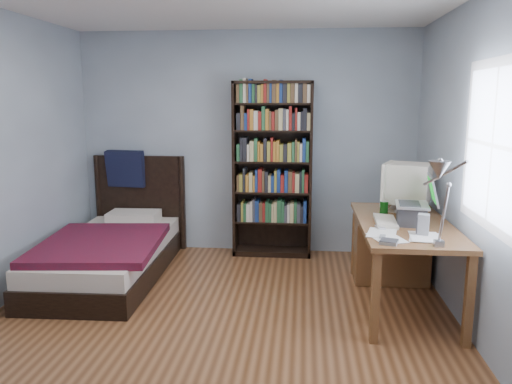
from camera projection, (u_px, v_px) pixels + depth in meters
The scene contains 14 objects.
room at pixel (217, 168), 3.62m from camera, with size 4.20×4.24×2.50m.
desk at pixel (394, 243), 4.68m from camera, with size 0.75×1.57×0.73m.
crt_monitor at pixel (406, 184), 4.55m from camera, with size 0.51×0.47×0.45m.
laptop at pixel (414, 211), 4.10m from camera, with size 0.37×0.37×0.41m.
desk_lamp at pixel (440, 180), 3.02m from camera, with size 0.26×0.56×0.67m.
keyboard at pixel (385, 221), 4.15m from camera, with size 0.17×0.43×0.03m, color beige.
speaker at pixel (423, 225), 3.77m from camera, with size 0.08×0.08×0.16m, color gray.
soda_can at pixel (384, 209), 4.41m from camera, with size 0.07×0.07×0.13m, color #07370A.
mouse at pixel (398, 212), 4.51m from camera, with size 0.06×0.10×0.03m, color silver.
phone_silver at pixel (380, 228), 3.97m from camera, with size 0.05×0.11×0.02m, color silver.
phone_grey at pixel (383, 237), 3.71m from camera, with size 0.04×0.08×0.02m, color gray.
external_drive at pixel (389, 242), 3.56m from camera, with size 0.12×0.12×0.02m, color gray.
bookshelf at pixel (273, 170), 5.54m from camera, with size 0.87×0.30×1.94m.
bed at pixel (112, 249), 5.04m from camera, with size 1.19×2.11×1.16m.
Camera 1 is at (0.65, -3.55, 1.75)m, focal length 35.00 mm.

